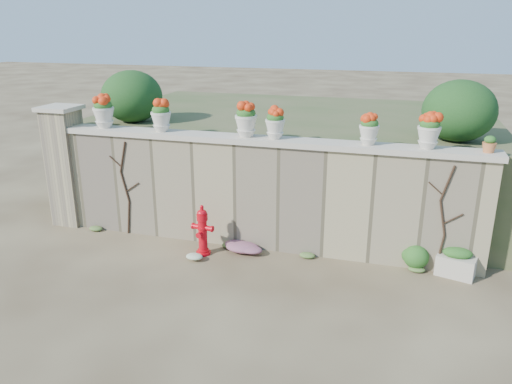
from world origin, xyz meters
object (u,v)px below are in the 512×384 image
(planter_box, at_px, (456,263))
(urn_pot_0, at_px, (103,112))
(terracotta_pot, at_px, (489,145))
(fire_hydrant, at_px, (203,230))

(planter_box, relative_size, urn_pot_0, 1.06)
(urn_pot_0, distance_m, terracotta_pot, 6.94)
(planter_box, height_order, terracotta_pot, terracotta_pot)
(urn_pot_0, bearing_deg, fire_hydrant, -16.64)
(fire_hydrant, relative_size, urn_pot_0, 1.48)
(fire_hydrant, height_order, urn_pot_0, urn_pot_0)
(urn_pot_0, xyz_separation_m, terracotta_pot, (6.93, 0.00, -0.20))
(planter_box, bearing_deg, terracotta_pot, 58.29)
(planter_box, distance_m, urn_pot_0, 7.02)
(fire_hydrant, height_order, planter_box, fire_hydrant)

